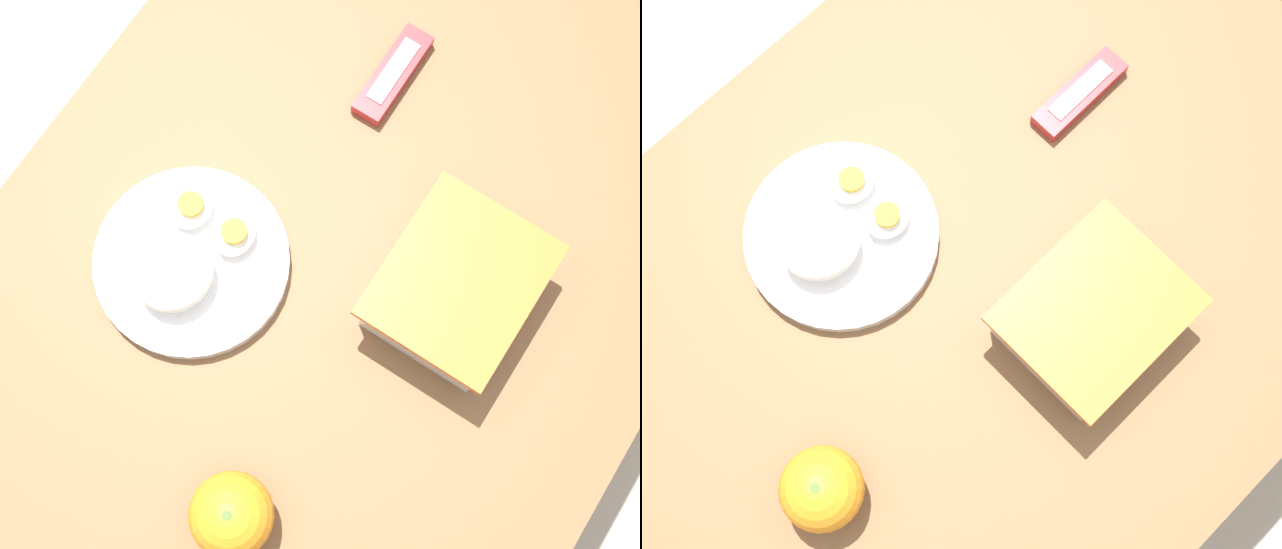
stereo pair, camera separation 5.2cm
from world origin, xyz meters
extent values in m
plane|color=#B2A899|center=(0.00, 0.00, 0.00)|extent=(10.00, 10.00, 0.00)
cube|color=brown|center=(0.00, 0.00, 0.69)|extent=(1.12, 0.74, 0.03)
cylinder|color=brown|center=(-0.50, -0.31, 0.34)|extent=(0.05, 0.05, 0.68)
cube|color=white|center=(-0.08, 0.13, 0.74)|extent=(0.17, 0.14, 0.07)
cube|color=beige|center=(-0.08, 0.13, 0.72)|extent=(0.15, 0.13, 0.03)
cube|color=orange|center=(-0.08, 0.13, 0.78)|extent=(0.18, 0.15, 0.01)
ellipsoid|color=gray|center=(-0.13, 0.13, 0.74)|extent=(0.06, 0.04, 0.03)
ellipsoid|color=gray|center=(-0.08, 0.13, 0.74)|extent=(0.05, 0.05, 0.03)
ellipsoid|color=gray|center=(-0.03, 0.14, 0.74)|extent=(0.06, 0.04, 0.03)
sphere|color=orange|center=(0.25, 0.06, 0.75)|extent=(0.09, 0.09, 0.09)
cylinder|color=#4C662D|center=(0.25, 0.06, 0.79)|extent=(0.01, 0.01, 0.00)
cylinder|color=white|center=(0.05, -0.13, 0.72)|extent=(0.22, 0.22, 0.02)
ellipsoid|color=white|center=(0.07, -0.13, 0.75)|extent=(0.09, 0.08, 0.05)
ellipsoid|color=white|center=(0.00, -0.16, 0.74)|extent=(0.05, 0.04, 0.03)
cylinder|color=#F4A823|center=(0.00, -0.16, 0.75)|extent=(0.03, 0.03, 0.01)
ellipsoid|color=white|center=(0.00, -0.11, 0.74)|extent=(0.05, 0.04, 0.03)
cylinder|color=#F4A823|center=(0.00, -0.11, 0.75)|extent=(0.03, 0.03, 0.01)
cube|color=#B7282D|center=(-0.27, -0.07, 0.72)|extent=(0.13, 0.04, 0.02)
cube|color=white|center=(-0.27, -0.07, 0.73)|extent=(0.09, 0.02, 0.00)
camera|label=1|loc=(0.19, 0.13, 1.67)|focal=50.00mm
camera|label=2|loc=(0.15, 0.17, 1.67)|focal=50.00mm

